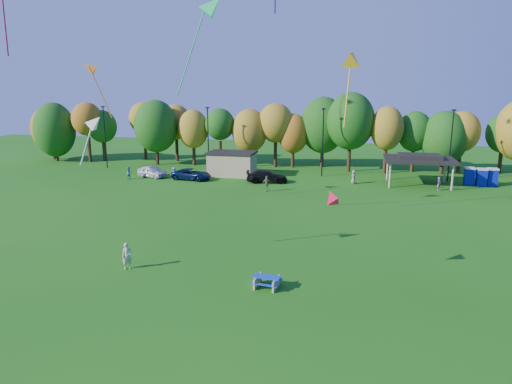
% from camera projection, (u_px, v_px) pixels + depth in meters
% --- Properties ---
extents(ground, '(160.00, 160.00, 0.00)m').
position_uv_depth(ground, '(224.00, 315.00, 24.06)').
color(ground, '#19600F').
rests_on(ground, ground).
extents(tree_line, '(93.57, 10.55, 11.15)m').
position_uv_depth(tree_line, '(305.00, 128.00, 66.27)').
color(tree_line, black).
rests_on(tree_line, ground).
extents(lamp_posts, '(64.50, 0.25, 9.09)m').
position_uv_depth(lamp_posts, '(323.00, 140.00, 60.61)').
color(lamp_posts, black).
rests_on(lamp_posts, ground).
extents(utility_building, '(6.30, 4.30, 3.25)m').
position_uv_depth(utility_building, '(232.00, 164.00, 61.96)').
color(utility_building, tan).
rests_on(utility_building, ground).
extents(pavilion, '(8.20, 6.20, 3.77)m').
position_uv_depth(pavilion, '(419.00, 159.00, 55.60)').
color(pavilion, tan).
rests_on(pavilion, ground).
extents(porta_potties, '(3.75, 1.61, 2.18)m').
position_uv_depth(porta_potties, '(481.00, 177.00, 55.63)').
color(porta_potties, '#0C179E').
rests_on(porta_potties, ground).
extents(picnic_table, '(1.78, 1.54, 0.71)m').
position_uv_depth(picnic_table, '(267.00, 281.00, 27.27)').
color(picnic_table, tan).
rests_on(picnic_table, ground).
extents(kite_flyer, '(0.77, 0.72, 1.77)m').
position_uv_depth(kite_flyer, '(127.00, 256.00, 29.98)').
color(kite_flyer, '#C4BC93').
rests_on(kite_flyer, ground).
extents(car_a, '(4.27, 2.69, 1.35)m').
position_uv_depth(car_a, '(152.00, 172.00, 60.72)').
color(car_a, silver).
rests_on(car_a, ground).
extents(car_b, '(4.37, 2.60, 1.36)m').
position_uv_depth(car_b, '(152.00, 172.00, 61.31)').
color(car_b, '#A0A1A5').
rests_on(car_b, ground).
extents(car_c, '(5.42, 3.05, 1.43)m').
position_uv_depth(car_c, '(192.00, 174.00, 59.26)').
color(car_c, '#0A1B41').
rests_on(car_c, ground).
extents(car_d, '(5.47, 3.01, 1.50)m').
position_uv_depth(car_d, '(267.00, 177.00, 57.49)').
color(car_d, black).
rests_on(car_d, ground).
extents(far_person_0, '(0.66, 0.91, 1.72)m').
position_uv_depth(far_person_0, '(354.00, 177.00, 56.69)').
color(far_person_0, gray).
rests_on(far_person_0, ground).
extents(far_person_1, '(1.16, 0.87, 1.82)m').
position_uv_depth(far_person_1, '(267.00, 184.00, 52.52)').
color(far_person_1, olive).
rests_on(far_person_1, ground).
extents(far_person_2, '(0.66, 0.70, 1.60)m').
position_uv_depth(far_person_2, '(439.00, 184.00, 52.97)').
color(far_person_2, '#AA50A9').
rests_on(far_person_2, ground).
extents(far_person_3, '(0.94, 1.01, 1.67)m').
position_uv_depth(far_person_3, '(129.00, 173.00, 59.56)').
color(far_person_3, teal).
rests_on(far_person_3, ground).
extents(far_person_4, '(1.17, 0.91, 1.60)m').
position_uv_depth(far_person_4, '(174.00, 173.00, 59.57)').
color(far_person_4, '#557DBB').
rests_on(far_person_4, ground).
extents(kite_3, '(1.51, 1.59, 1.27)m').
position_uv_depth(kite_3, '(332.00, 197.00, 27.55)').
color(kite_3, red).
extents(kite_9, '(1.64, 3.39, 5.55)m').
position_uv_depth(kite_9, '(352.00, 58.00, 29.68)').
color(kite_9, '#FFA31A').
extents(kite_11, '(4.51, 2.14, 7.54)m').
position_uv_depth(kite_11, '(213.00, 7.00, 33.52)').
color(kite_11, '#1BD157').
extents(kite_12, '(2.19, 1.30, 3.43)m').
position_uv_depth(kite_12, '(95.00, 123.00, 28.34)').
color(kite_12, silver).
extents(kite_14, '(3.24, 1.83, 5.45)m').
position_uv_depth(kite_14, '(89.00, 69.00, 42.79)').
color(kite_14, orange).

